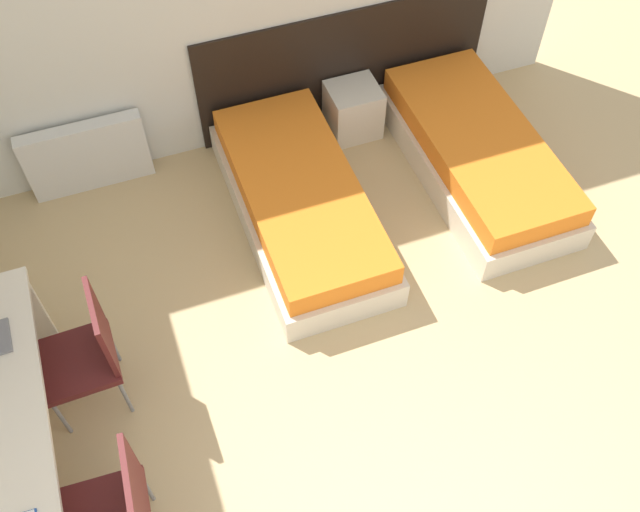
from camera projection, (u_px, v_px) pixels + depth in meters
headboard_panel at (344, 66)px, 5.64m from camera, size 2.40×0.03×0.99m
bed_near_window at (301, 203)px, 5.17m from camera, size 0.86×1.92×0.42m
bed_near_door at (477, 154)px, 5.46m from camera, size 0.86×1.92×0.42m
nightstand at (353, 110)px, 5.74m from camera, size 0.40×0.37×0.43m
radiator at (87, 156)px, 5.33m from camera, size 0.91×0.12×0.58m
desk at (8, 447)px, 3.67m from camera, size 0.51×1.99×0.77m
chair_near_laptop at (87, 352)px, 4.10m from camera, size 0.45×0.45×0.94m
chair_near_notebook at (117, 510)px, 3.57m from camera, size 0.46×0.46×0.94m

